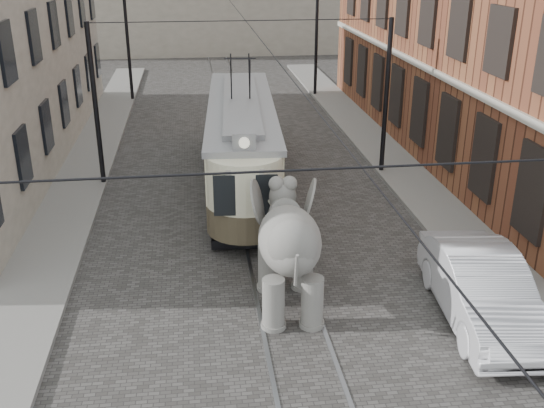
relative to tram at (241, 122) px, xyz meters
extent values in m
plane|color=#464341|center=(0.37, -5.65, -2.37)|extent=(120.00, 120.00, 0.00)
cube|color=slate|center=(6.37, -5.65, -2.29)|extent=(2.00, 60.00, 0.15)
cube|color=slate|center=(-6.13, -5.65, -2.29)|extent=(2.00, 60.00, 0.15)
cube|color=brown|center=(11.37, 3.35, 3.63)|extent=(8.00, 26.00, 12.00)
imported|color=silver|center=(4.89, -10.24, -1.52)|extent=(2.25, 5.29, 1.70)
camera|label=1|loc=(-1.71, -22.58, 6.04)|focal=41.56mm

